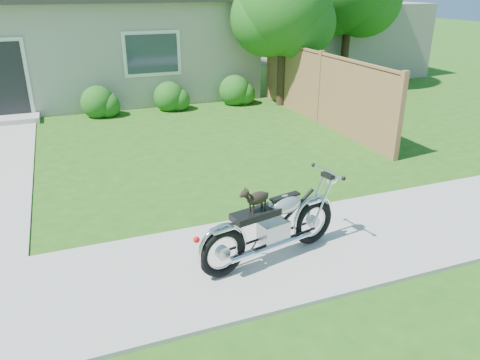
% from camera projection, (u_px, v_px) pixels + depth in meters
% --- Properties ---
extents(ground, '(80.00, 80.00, 0.00)m').
position_uv_depth(ground, '(105.00, 290.00, 5.78)').
color(ground, '#235114').
rests_on(ground, ground).
extents(sidewalk, '(24.00, 2.20, 0.04)m').
position_uv_depth(sidewalk, '(105.00, 288.00, 5.77)').
color(sidewalk, '#9E9B93').
rests_on(sidewalk, ground).
extents(walkway, '(1.20, 8.00, 0.03)m').
position_uv_depth(walkway, '(2.00, 168.00, 9.57)').
color(walkway, '#9E9B93').
rests_on(walkway, ground).
extents(house, '(12.60, 7.03, 4.50)m').
position_uv_depth(house, '(56.00, 28.00, 15.25)').
color(house, '#ABA69A').
rests_on(house, ground).
extents(fence, '(0.12, 6.62, 1.90)m').
position_uv_depth(fence, '(320.00, 88.00, 12.45)').
color(fence, '#A06648').
rests_on(fence, ground).
extents(tree_near, '(2.83, 2.81, 4.30)m').
position_uv_depth(tree_near, '(289.00, 11.00, 13.53)').
color(tree_near, '#3D2B1C').
rests_on(tree_near, ground).
extents(shrub_row, '(11.07, 0.98, 0.98)m').
position_uv_depth(shrub_row, '(72.00, 105.00, 12.96)').
color(shrub_row, '#1C5516').
rests_on(shrub_row, ground).
extents(potted_plant_right, '(0.41, 0.41, 0.65)m').
position_uv_depth(potted_plant_right, '(113.00, 103.00, 13.40)').
color(potted_plant_right, '#1C661C').
rests_on(potted_plant_right, ground).
extents(motorcycle_with_dog, '(2.20, 0.78, 1.12)m').
position_uv_depth(motorcycle_with_dog, '(274.00, 225.00, 6.20)').
color(motorcycle_with_dog, black).
rests_on(motorcycle_with_dog, sidewalk).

